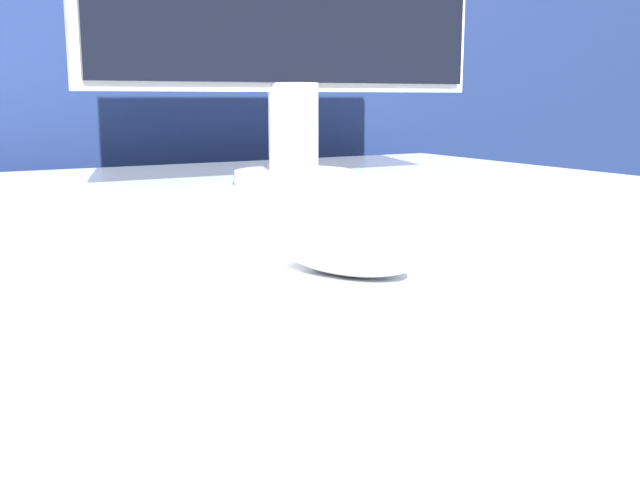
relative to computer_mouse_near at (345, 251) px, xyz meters
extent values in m
cube|color=navy|center=(-0.05, 1.02, -0.10)|extent=(5.00, 0.03, 1.29)
ellipsoid|color=white|center=(0.00, 0.00, 0.00)|extent=(0.09, 0.13, 0.03)
cube|color=silver|center=(-0.10, 0.17, -0.01)|extent=(0.41, 0.15, 0.02)
cube|color=silver|center=(-0.10, 0.17, 0.00)|extent=(0.38, 0.14, 0.01)
cylinder|color=silver|center=(0.22, 0.49, -0.01)|extent=(0.17, 0.17, 0.02)
cylinder|color=silver|center=(0.22, 0.49, 0.06)|extent=(0.07, 0.07, 0.12)
camera|label=1|loc=(-0.26, -0.43, 0.10)|focal=42.00mm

